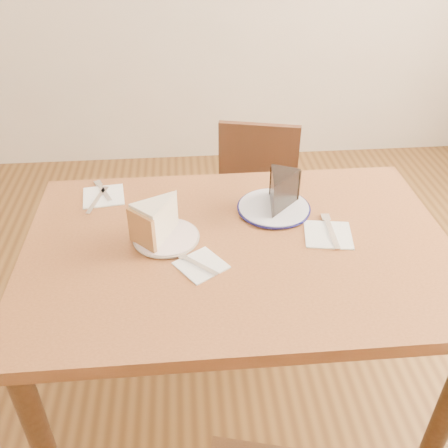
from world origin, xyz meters
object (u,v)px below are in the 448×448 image
(carrot_cake, at_px, (161,219))
(chocolate_cake, at_px, (279,194))
(chair_far, at_px, (254,214))
(table, at_px, (238,271))
(plate_cream, at_px, (166,238))
(plate_navy, at_px, (274,208))

(carrot_cake, relative_size, chocolate_cake, 1.03)
(carrot_cake, bearing_deg, chair_far, 103.21)
(chocolate_cake, bearing_deg, carrot_cake, 42.66)
(table, height_order, plate_cream, plate_cream)
(table, xyz_separation_m, carrot_cake, (-0.21, 0.05, 0.16))
(plate_navy, relative_size, chocolate_cake, 1.66)
(carrot_cake, bearing_deg, table, 32.42)
(plate_cream, distance_m, chocolate_cake, 0.36)
(table, distance_m, chair_far, 0.66)
(plate_cream, distance_m, carrot_cake, 0.06)
(plate_cream, bearing_deg, carrot_cake, 136.21)
(table, height_order, chocolate_cake, chocolate_cake)
(table, height_order, carrot_cake, carrot_cake)
(plate_navy, height_order, chocolate_cake, chocolate_cake)
(chocolate_cake, bearing_deg, chair_far, -63.94)
(table, distance_m, chocolate_cake, 0.26)
(chair_far, distance_m, carrot_cake, 0.76)
(table, xyz_separation_m, chocolate_cake, (0.14, 0.16, 0.16))
(carrot_cake, bearing_deg, chocolate_cake, 62.24)
(plate_navy, bearing_deg, chair_far, 88.83)
(chair_far, distance_m, plate_navy, 0.55)
(plate_cream, bearing_deg, plate_navy, 20.90)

